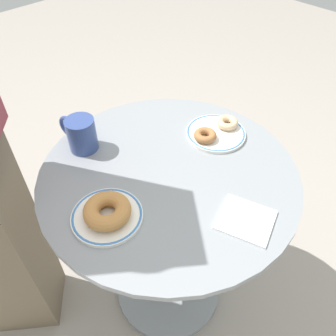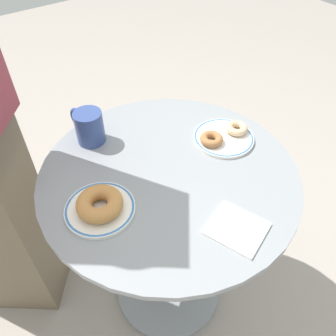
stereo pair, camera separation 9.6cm
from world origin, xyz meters
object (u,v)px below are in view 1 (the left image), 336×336
donut_glazed (227,123)px  paper_napkin (246,220)px  plate_left (107,216)px  donut_old_fashioned (107,211)px  donut_cinnamon (205,135)px  coffee_mug (81,134)px  cafe_table (169,224)px  plate_right (216,133)px

donut_glazed → paper_napkin: size_ratio=0.53×
donut_glazed → paper_napkin: (-0.26, -0.27, -0.02)m
donut_glazed → plate_left: bearing=-178.1°
donut_old_fashioned → paper_napkin: bearing=-45.5°
plate_left → donut_cinnamon: bearing=3.4°
donut_glazed → coffee_mug: (-0.38, 0.25, 0.03)m
donut_glazed → donut_cinnamon: size_ratio=1.00×
plate_left → paper_napkin: plate_left is taller
cafe_table → donut_glazed: donut_glazed is taller
plate_left → donut_cinnamon: donut_cinnamon is taller
donut_old_fashioned → coffee_mug: (0.11, 0.27, 0.02)m
cafe_table → paper_napkin: (0.02, -0.26, 0.25)m
plate_left → donut_cinnamon: 0.40m
plate_right → coffee_mug: 0.42m
plate_left → coffee_mug: coffee_mug is taller
plate_left → plate_right: (0.45, 0.02, 0.00)m
plate_right → coffee_mug: coffee_mug is taller
cafe_table → plate_left: bearing=-178.2°
donut_cinnamon → paper_napkin: bearing=-120.1°
cafe_table → coffee_mug: 0.41m
cafe_table → donut_old_fashioned: size_ratio=6.26×
donut_cinnamon → coffee_mug: 0.37m
cafe_table → donut_cinnamon: (0.17, 0.02, 0.27)m
donut_old_fashioned → plate_left: bearing=90.0°
cafe_table → coffee_mug: (-0.11, 0.26, 0.30)m
plate_left → plate_right: size_ratio=0.96×
cafe_table → plate_left: (-0.22, -0.01, 0.26)m
cafe_table → coffee_mug: bearing=113.3°
donut_glazed → paper_napkin: 0.37m
plate_right → donut_glazed: bearing=-4.8°
cafe_table → plate_right: bearing=3.4°
donut_old_fashioned → donut_glazed: bearing=2.5°
plate_left → donut_old_fashioned: donut_old_fashioned is taller
paper_napkin → donut_old_fashioned: bearing=134.5°
cafe_table → donut_cinnamon: size_ratio=10.52×
plate_left → donut_glazed: (0.50, 0.02, 0.02)m
donut_cinnamon → coffee_mug: size_ratio=0.54×
donut_old_fashioned → donut_cinnamon: bearing=4.1°
donut_cinnamon → paper_napkin: donut_cinnamon is taller
plate_right → coffee_mug: size_ratio=1.44×
cafe_table → donut_glazed: size_ratio=10.52×
donut_old_fashioned → donut_glazed: (0.50, 0.02, -0.01)m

